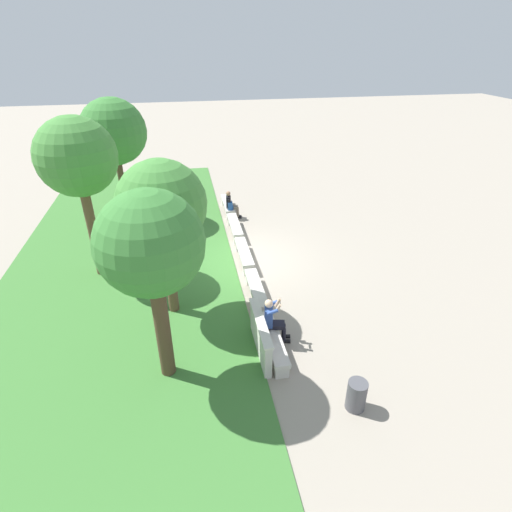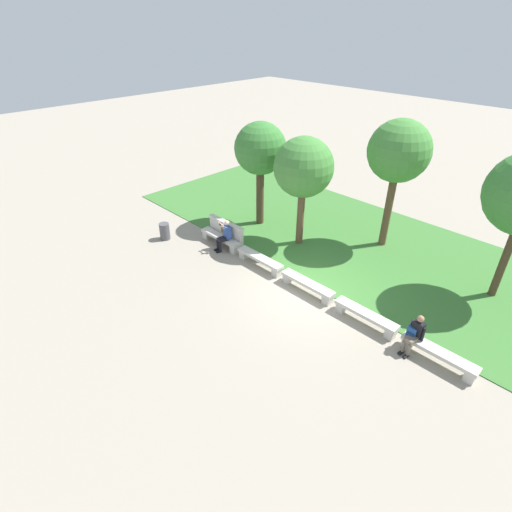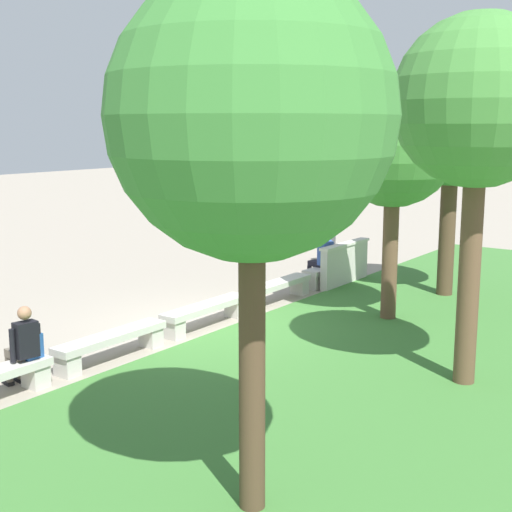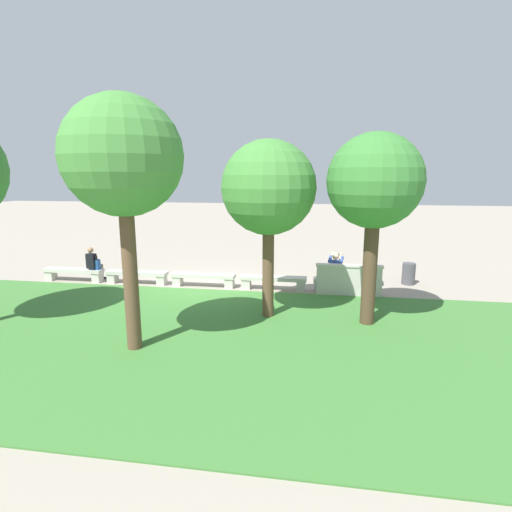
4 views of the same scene
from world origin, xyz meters
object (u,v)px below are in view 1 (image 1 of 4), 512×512
(tree_right_background, at_px, (77,159))
(tree_far_back, at_px, (113,132))
(bench_main, at_px, (273,341))
(bench_end, at_px, (228,205))
(bench_near, at_px, (256,290))
(bench_mid, at_px, (244,254))
(bench_far, at_px, (235,226))
(tree_left_background, at_px, (162,206))
(tree_behind_wall, at_px, (151,246))
(person_distant, at_px, (231,204))
(person_photographer, at_px, (273,318))
(backpack, at_px, (230,206))
(trash_bin, at_px, (356,395))

(tree_right_background, distance_m, tree_far_back, 4.71)
(bench_main, xyz_separation_m, bench_end, (9.61, 0.00, 0.00))
(bench_near, distance_m, bench_mid, 2.40)
(bench_main, relative_size, bench_end, 1.00)
(bench_main, relative_size, tree_far_back, 0.42)
(bench_main, height_order, bench_far, same)
(bench_mid, distance_m, tree_left_background, 4.75)
(bench_end, distance_m, tree_right_background, 7.86)
(bench_near, bearing_deg, tree_behind_wall, 134.84)
(bench_near, height_order, tree_right_background, tree_right_background)
(bench_main, xyz_separation_m, person_distant, (8.84, -0.07, 0.37))
(bench_mid, distance_m, tree_right_background, 6.29)
(bench_end, relative_size, tree_behind_wall, 0.46)
(person_distant, xyz_separation_m, tree_right_background, (-3.95, 5.11, 3.39))
(bench_far, bearing_deg, person_distant, -2.30)
(bench_mid, height_order, tree_behind_wall, tree_behind_wall)
(tree_left_background, bearing_deg, bench_mid, -45.24)
(person_photographer, xyz_separation_m, tree_behind_wall, (-0.70, 2.80, 2.81))
(tree_left_background, height_order, tree_right_background, tree_right_background)
(person_distant, bearing_deg, bench_far, 177.70)
(tree_right_background, bearing_deg, person_photographer, -131.34)
(bench_near, relative_size, backpack, 5.10)
(bench_main, xyz_separation_m, tree_far_back, (9.57, 4.56, 3.54))
(tree_behind_wall, relative_size, tree_far_back, 0.91)
(bench_end, bearing_deg, bench_mid, 180.00)
(person_photographer, relative_size, tree_left_background, 0.28)
(tree_left_background, distance_m, trash_bin, 6.66)
(bench_mid, distance_m, tree_far_back, 7.49)
(bench_main, height_order, tree_far_back, tree_far_back)
(bench_far, relative_size, tree_behind_wall, 0.46)
(bench_far, height_order, trash_bin, trash_bin)
(tree_far_back, height_order, trash_bin, tree_far_back)
(bench_mid, distance_m, person_photographer, 4.43)
(bench_end, bearing_deg, backpack, -178.96)
(bench_main, bearing_deg, tree_right_background, 45.85)
(bench_mid, bearing_deg, bench_end, 0.00)
(bench_mid, relative_size, bench_end, 1.00)
(tree_far_back, bearing_deg, person_distant, -98.98)
(bench_main, distance_m, bench_mid, 4.81)
(bench_far, relative_size, backpack, 5.10)
(bench_mid, xyz_separation_m, tree_behind_wall, (-5.11, 2.72, 3.24))
(person_photographer, height_order, tree_left_background, tree_left_background)
(bench_near, bearing_deg, bench_end, 0.00)
(person_photographer, height_order, backpack, person_photographer)
(tree_far_back, bearing_deg, tree_right_background, 174.17)
(tree_far_back, bearing_deg, tree_left_background, -164.69)
(tree_left_background, bearing_deg, tree_right_background, 43.30)
(bench_main, distance_m, trash_bin, 2.58)
(bench_near, bearing_deg, bench_far, 0.00)
(bench_near, height_order, bench_end, same)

